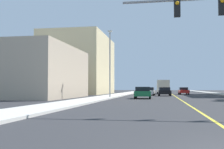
% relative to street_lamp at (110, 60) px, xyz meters
% --- Properties ---
extents(ground, '(192.00, 192.00, 0.00)m').
position_rel_street_lamp_xyz_m(ground, '(8.43, 13.32, -4.79)').
color(ground, '#2D2D30').
extents(sidewalk_left, '(3.11, 168.00, 0.15)m').
position_rel_street_lamp_xyz_m(sidewalk_left, '(-1.06, 13.32, -4.71)').
color(sidewalk_left, beige).
rests_on(sidewalk_left, ground).
extents(lane_marking_center, '(0.16, 144.00, 0.01)m').
position_rel_street_lamp_xyz_m(lane_marking_center, '(8.43, 13.32, -4.79)').
color(lane_marking_center, yellow).
rests_on(lane_marking_center, ground).
extents(building_left_near, '(17.64, 15.80, 6.69)m').
position_rel_street_lamp_xyz_m(building_left_near, '(-13.78, 0.16, -1.44)').
color(building_left_near, tan).
rests_on(building_left_near, ground).
extents(building_left_far, '(11.96, 19.31, 12.29)m').
position_rel_street_lamp_xyz_m(building_left_far, '(-10.94, 23.42, 1.36)').
color(building_left_far, beige).
rests_on(building_left_far, ground).
extents(street_lamp, '(0.56, 0.28, 8.42)m').
position_rel_street_lamp_xyz_m(street_lamp, '(0.00, 0.00, 0.00)').
color(street_lamp, gray).
rests_on(street_lamp, sidewalk_left).
extents(car_black, '(2.07, 3.91, 1.40)m').
position_rel_street_lamp_xyz_m(car_black, '(6.85, 11.20, -4.07)').
color(car_black, black).
rests_on(car_black, ground).
extents(car_white, '(2.00, 4.33, 1.39)m').
position_rel_street_lamp_xyz_m(car_white, '(4.31, 13.41, -4.07)').
color(car_white, white).
rests_on(car_white, ground).
extents(car_green, '(2.11, 4.19, 1.44)m').
position_rel_street_lamp_xyz_m(car_green, '(4.11, -0.09, -4.05)').
color(car_green, '#196638').
rests_on(car_green, ground).
extents(car_red, '(1.89, 3.91, 1.38)m').
position_rel_street_lamp_xyz_m(car_red, '(10.54, 20.71, -4.08)').
color(car_red, red).
rests_on(car_red, ground).
extents(delivery_truck, '(2.65, 7.71, 2.88)m').
position_rel_street_lamp_xyz_m(delivery_truck, '(6.69, 25.54, -3.23)').
color(delivery_truck, silver).
rests_on(delivery_truck, ground).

